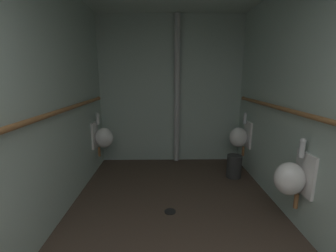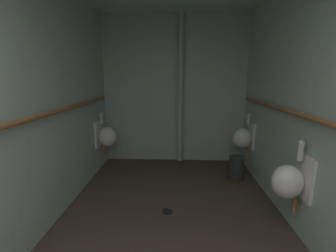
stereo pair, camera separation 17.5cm
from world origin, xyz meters
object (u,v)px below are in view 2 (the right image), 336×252
(urinal_right_mid, at_px, (290,181))
(waste_bin, at_px, (236,168))
(urinal_left_mid, at_px, (106,136))
(standpipe_back_wall, at_px, (180,92))
(urinal_right_far, at_px, (243,138))
(floor_drain, at_px, (167,211))

(urinal_right_mid, relative_size, waste_bin, 2.05)
(urinal_left_mid, distance_m, standpipe_back_wall, 1.53)
(urinal_right_far, distance_m, floor_drain, 1.84)
(urinal_left_mid, height_order, floor_drain, urinal_left_mid)
(urinal_left_mid, xyz_separation_m, floor_drain, (1.11, -1.26, -0.60))
(urinal_right_mid, xyz_separation_m, standpipe_back_wall, (-1.05, 2.04, 0.73))
(urinal_left_mid, distance_m, floor_drain, 1.78)
(urinal_right_mid, xyz_separation_m, floor_drain, (-1.22, 0.36, -0.60))
(waste_bin, bearing_deg, urinal_left_mid, 172.13)
(urinal_right_far, height_order, waste_bin, urinal_right_far)
(urinal_right_far, height_order, floor_drain, urinal_right_far)
(urinal_left_mid, xyz_separation_m, waste_bin, (2.17, -0.30, -0.42))
(urinal_left_mid, bearing_deg, urinal_right_mid, -34.81)
(urinal_left_mid, relative_size, standpipe_back_wall, 0.29)
(urinal_right_mid, relative_size, floor_drain, 5.39)
(floor_drain, bearing_deg, urinal_right_far, 45.51)
(urinal_right_mid, xyz_separation_m, urinal_right_far, (0.00, 1.60, 0.00))
(urinal_right_mid, distance_m, floor_drain, 1.41)
(urinal_right_mid, bearing_deg, standpipe_back_wall, 117.28)
(urinal_right_mid, xyz_separation_m, waste_bin, (-0.16, 1.32, -0.42))
(urinal_left_mid, xyz_separation_m, standpipe_back_wall, (1.27, 0.42, 0.73))
(standpipe_back_wall, xyz_separation_m, floor_drain, (-0.17, -1.68, -1.33))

